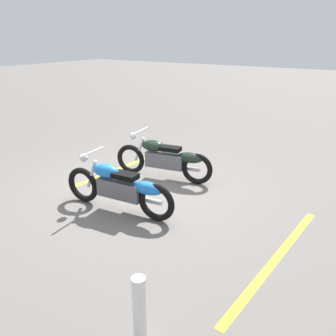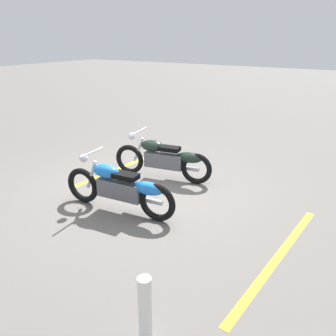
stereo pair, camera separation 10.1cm
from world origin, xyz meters
The scene contains 6 objects.
ground_plane centered at (0.00, 0.00, 0.00)m, with size 60.00×60.00×0.00m, color #66605B.
motorcycle_bright_foreground centered at (0.27, -0.82, 0.46)m, with size 2.23×0.62×1.04m.
motorcycle_dark_foreground centered at (0.10, 0.84, 0.46)m, with size 2.21×0.72×1.04m.
bollard_post centered at (2.28, -2.87, 0.40)m, with size 0.14×0.14×0.80m, color white.
parking_stripe_near centered at (-1.11, 0.99, 0.00)m, with size 3.20×0.12×0.01m, color yellow.
parking_stripe_mid centered at (3.01, -0.71, 0.00)m, with size 3.20×0.12×0.01m, color yellow.
Camera 1 is at (3.95, -4.92, 2.92)m, focal length 36.79 mm.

